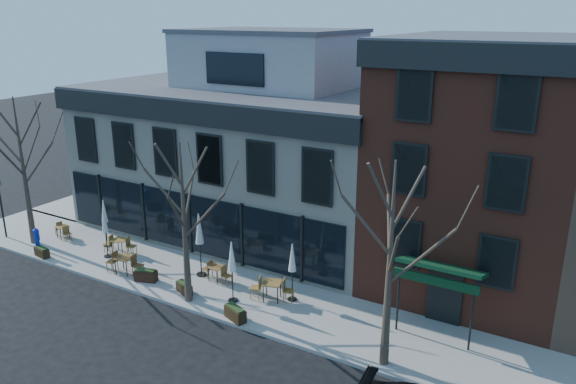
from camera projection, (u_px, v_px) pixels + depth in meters
The scene contains 24 objects.
ground at pixel (194, 257), 29.11m from camera, with size 120.00×120.00×0.00m, color black.
sidewalk_front at pixel (218, 287), 25.75m from camera, with size 33.50×4.70×0.15m, color gray.
sidewalk_side at pixel (124, 191), 39.47m from camera, with size 4.50×12.00×0.15m, color gray.
corner_building at pixel (248, 149), 31.79m from camera, with size 18.39×10.39×11.10m.
red_brick_building at pixel (484, 163), 25.17m from camera, with size 8.20×11.78×11.18m.
tree_corner at pixel (23, 170), 29.31m from camera, with size 3.93×3.98×7.92m.
tree_mid at pixel (184, 222), 23.30m from camera, with size 3.50×3.55×7.04m.
tree_right at pixel (390, 264), 18.86m from camera, with size 3.72×3.77×7.48m.
sign_pole at pixel (1, 204), 30.71m from camera, with size 0.50×0.10×3.40m.
call_box at pixel (37, 240), 28.79m from camera, with size 0.29×0.29×1.48m.
cafe_set_0 at pixel (63, 231), 31.05m from camera, with size 1.59×0.79×0.82m.
cafe_set_1 at pixel (120, 245), 29.01m from camera, with size 1.85×0.92×0.95m.
cafe_set_2 at pixel (125, 263), 26.78m from camera, with size 2.00×0.92×1.03m.
cafe_set_3 at pixel (217, 272), 26.03m from camera, with size 1.71×0.75×0.88m.
cafe_set_4 at pixel (272, 289), 24.28m from camera, with size 2.01×1.11×1.03m.
umbrella_0 at pixel (104, 214), 29.53m from camera, with size 0.41×0.41×2.59m.
umbrella_1 at pixel (105, 224), 28.20m from camera, with size 0.41×0.41×2.57m.
umbrella_2 at pixel (199, 232), 26.08m from camera, with size 0.50×0.50×3.11m.
umbrella_3 at pixel (232, 260), 23.75m from camera, with size 0.44×0.44×2.76m.
umbrella_4 at pixel (292, 261), 23.87m from camera, with size 0.42×0.42×2.63m.
planter_0 at pixel (42, 252), 28.68m from camera, with size 0.98×0.51×0.52m.
planter_1 at pixel (146, 275), 26.07m from camera, with size 1.12×0.72×0.58m.
planter_2 at pixel (184, 288), 24.95m from camera, with size 0.99×0.68×0.51m.
planter_3 at pixel (235, 313), 22.77m from camera, with size 1.12×0.75×0.58m.
Camera 1 is at (17.83, -20.47, 12.08)m, focal length 35.00 mm.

